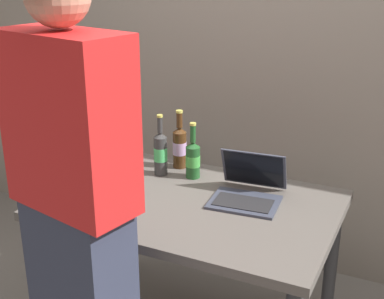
% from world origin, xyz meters
% --- Properties ---
extents(desk, '(1.30, 0.87, 0.75)m').
position_xyz_m(desk, '(0.00, 0.00, 0.66)').
color(desk, '#56514C').
rests_on(desk, ground).
extents(laptop, '(0.33, 0.34, 0.20)m').
position_xyz_m(laptop, '(0.22, 0.14, 0.80)').
color(laptop, '#383D4C').
rests_on(laptop, desk).
extents(beer_bottle_brown, '(0.07, 0.07, 0.29)m').
position_xyz_m(beer_bottle_brown, '(-0.11, 0.25, 0.85)').
color(beer_bottle_brown, '#1E5123').
rests_on(beer_bottle_brown, desk).
extents(beer_bottle_amber, '(0.07, 0.07, 0.32)m').
position_xyz_m(beer_bottle_amber, '(-0.27, 0.21, 0.87)').
color(beer_bottle_amber, '#333333').
rests_on(beer_bottle_amber, desk).
extents(beer_bottle_dark, '(0.07, 0.07, 0.31)m').
position_xyz_m(beer_bottle_dark, '(-0.23, 0.34, 0.87)').
color(beer_bottle_dark, '#472B14').
rests_on(beer_bottle_dark, desk).
extents(person_figure, '(0.49, 0.34, 1.82)m').
position_xyz_m(person_figure, '(-0.14, -0.64, 0.92)').
color(person_figure, '#2D3347').
rests_on(person_figure, ground).
extents(back_wall, '(6.00, 0.10, 2.60)m').
position_xyz_m(back_wall, '(0.00, 0.93, 1.30)').
color(back_wall, gray).
rests_on(back_wall, ground).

